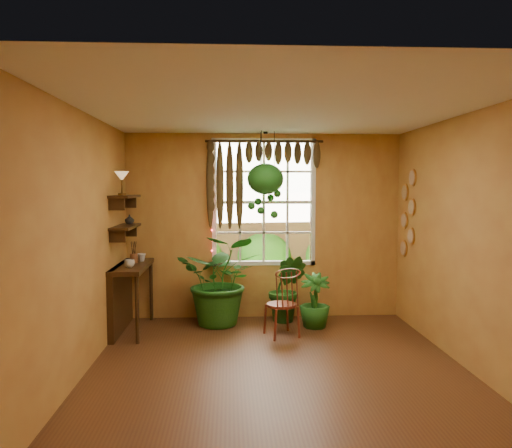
# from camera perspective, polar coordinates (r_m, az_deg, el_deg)

# --- Properties ---
(floor) EXTENTS (4.50, 4.50, 0.00)m
(floor) POSITION_cam_1_polar(r_m,az_deg,el_deg) (5.41, 2.58, -16.58)
(floor) COLOR #532F17
(floor) RESTS_ON ground
(ceiling) EXTENTS (4.50, 4.50, 0.00)m
(ceiling) POSITION_cam_1_polar(r_m,az_deg,el_deg) (5.12, 2.68, 12.97)
(ceiling) COLOR white
(ceiling) RESTS_ON wall_back
(wall_back) EXTENTS (4.00, 0.00, 4.00)m
(wall_back) POSITION_cam_1_polar(r_m,az_deg,el_deg) (7.32, 0.91, -0.25)
(wall_back) COLOR gold
(wall_back) RESTS_ON floor
(wall_left) EXTENTS (0.00, 4.50, 4.50)m
(wall_left) POSITION_cam_1_polar(r_m,az_deg,el_deg) (5.28, -19.51, -2.23)
(wall_left) COLOR gold
(wall_left) RESTS_ON floor
(wall_right) EXTENTS (0.00, 4.50, 4.50)m
(wall_right) POSITION_cam_1_polar(r_m,az_deg,el_deg) (5.65, 23.28, -1.93)
(wall_right) COLOR gold
(wall_right) RESTS_ON floor
(window) EXTENTS (1.52, 0.10, 1.86)m
(window) POSITION_cam_1_polar(r_m,az_deg,el_deg) (7.34, 0.89, 2.50)
(window) COLOR white
(window) RESTS_ON wall_back
(valance_vine) EXTENTS (1.70, 0.12, 1.10)m
(valance_vine) POSITION_cam_1_polar(r_m,az_deg,el_deg) (7.21, 0.29, 7.05)
(valance_vine) COLOR #37220F
(valance_vine) RESTS_ON window
(string_lights) EXTENTS (0.03, 0.03, 1.54)m
(string_lights) POSITION_cam_1_polar(r_m,az_deg,el_deg) (7.23, -5.08, 2.85)
(string_lights) COLOR #FF2633
(string_lights) RESTS_ON window
(wall_plates) EXTENTS (0.04, 0.32, 1.10)m
(wall_plates) POSITION_cam_1_polar(r_m,az_deg,el_deg) (7.27, 16.94, 1.11)
(wall_plates) COLOR #FFF7D0
(wall_plates) RESTS_ON wall_right
(counter_ledge) EXTENTS (0.40, 1.20, 0.90)m
(counter_ledge) POSITION_cam_1_polar(r_m,az_deg,el_deg) (6.92, -14.83, -7.34)
(counter_ledge) COLOR #37220F
(counter_ledge) RESTS_ON floor
(shelf_lower) EXTENTS (0.25, 0.90, 0.04)m
(shelf_lower) POSITION_cam_1_polar(r_m,az_deg,el_deg) (6.80, -14.68, -0.31)
(shelf_lower) COLOR #37220F
(shelf_lower) RESTS_ON wall_left
(shelf_upper) EXTENTS (0.25, 0.90, 0.04)m
(shelf_upper) POSITION_cam_1_polar(r_m,az_deg,el_deg) (6.78, -14.75, 3.06)
(shelf_upper) COLOR #37220F
(shelf_upper) RESTS_ON wall_left
(backyard) EXTENTS (14.00, 10.00, 12.00)m
(backyard) POSITION_cam_1_polar(r_m,az_deg,el_deg) (11.95, 0.54, 1.17)
(backyard) COLOR #2E5919
(backyard) RESTS_ON ground
(windsor_chair) EXTENTS (0.49, 0.51, 1.04)m
(windsor_chair) POSITION_cam_1_polar(r_m,az_deg,el_deg) (6.52, 3.06, -10.17)
(windsor_chair) COLOR maroon
(windsor_chair) RESTS_ON floor
(potted_plant_left) EXTENTS (1.29, 1.16, 1.27)m
(potted_plant_left) POSITION_cam_1_polar(r_m,az_deg,el_deg) (7.00, -3.96, -6.36)
(potted_plant_left) COLOR #124615
(potted_plant_left) RESTS_ON floor
(potted_plant_mid) EXTENTS (0.62, 0.55, 0.97)m
(potted_plant_mid) POSITION_cam_1_polar(r_m,az_deg,el_deg) (7.17, 3.56, -7.36)
(potted_plant_mid) COLOR #124615
(potted_plant_mid) RESTS_ON floor
(potted_plant_right) EXTENTS (0.44, 0.44, 0.74)m
(potted_plant_right) POSITION_cam_1_polar(r_m,az_deg,el_deg) (6.95, 6.73, -8.69)
(potted_plant_right) COLOR #124615
(potted_plant_right) RESTS_ON floor
(hanging_basket) EXTENTS (0.51, 0.51, 1.23)m
(hanging_basket) POSITION_cam_1_polar(r_m,az_deg,el_deg) (7.03, 1.09, 4.70)
(hanging_basket) COLOR black
(hanging_basket) RESTS_ON ceiling
(cup_a) EXTENTS (0.14, 0.14, 0.10)m
(cup_a) POSITION_cam_1_polar(r_m,az_deg,el_deg) (6.57, -14.26, -4.40)
(cup_a) COLOR silver
(cup_a) RESTS_ON counter_ledge
(cup_b) EXTENTS (0.15, 0.15, 0.11)m
(cup_b) POSITION_cam_1_polar(r_m,az_deg,el_deg) (7.07, -12.95, -3.74)
(cup_b) COLOR beige
(cup_b) RESTS_ON counter_ledge
(brush_jar) EXTENTS (0.10, 0.10, 0.37)m
(brush_jar) POSITION_cam_1_polar(r_m,az_deg,el_deg) (6.95, -13.80, -3.15)
(brush_jar) COLOR brown
(brush_jar) RESTS_ON counter_ledge
(shelf_vase) EXTENTS (0.14, 0.14, 0.13)m
(shelf_vase) POSITION_cam_1_polar(r_m,az_deg,el_deg) (7.03, -14.26, 0.52)
(shelf_vase) COLOR #B2AD99
(shelf_vase) RESTS_ON shelf_lower
(tiffany_lamp) EXTENTS (0.18, 0.18, 0.30)m
(tiffany_lamp) POSITION_cam_1_polar(r_m,az_deg,el_deg) (6.54, -15.09, 5.13)
(tiffany_lamp) COLOR brown
(tiffany_lamp) RESTS_ON shelf_upper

